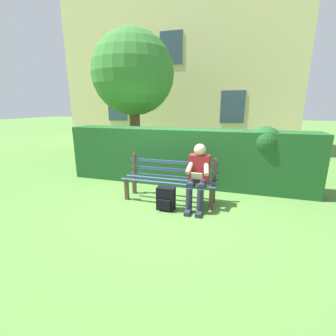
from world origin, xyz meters
TOP-DOWN VIEW (x-y plane):
  - ground at (0.00, 0.00)m, footprint 60.00×60.00m
  - park_bench at (0.00, -0.07)m, footprint 1.87×0.53m
  - person_seated at (-0.58, 0.10)m, footprint 0.44×0.73m
  - hedge_backdrop at (-0.08, -1.18)m, footprint 5.80×0.79m
  - tree at (2.06, -2.75)m, footprint 2.60×2.48m
  - building_facade at (1.52, -6.71)m, footprint 9.81×2.84m
  - backpack at (-0.06, 0.42)m, footprint 0.33×0.25m

SIDE VIEW (x-z plane):
  - ground at x=0.00m, z-range 0.00..0.00m
  - backpack at x=-0.06m, z-range -0.01..0.43m
  - park_bench at x=0.00m, z-range 0.00..0.88m
  - person_seated at x=-0.58m, z-range 0.04..1.23m
  - hedge_backdrop at x=-0.08m, z-range -0.03..1.43m
  - tree at x=2.06m, z-range 0.72..4.76m
  - building_facade at x=1.52m, z-range 0.00..6.48m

